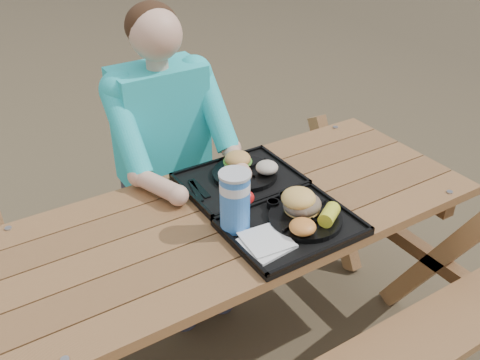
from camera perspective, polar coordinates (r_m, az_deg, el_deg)
ground at (r=2.48m, az=0.00°, el=-17.54°), size 60.00×60.00×0.00m
picnic_table at (r=2.21m, az=0.00°, el=-11.19°), size 1.80×1.49×0.75m
tray_near at (r=1.88m, az=5.50°, el=-5.08°), size 0.45×0.35×0.02m
tray_far at (r=2.12m, az=-0.02°, el=-0.12°), size 0.45×0.35×0.02m
plate_near at (r=1.89m, az=6.95°, el=-4.12°), size 0.26×0.26×0.02m
plate_far at (r=2.13m, az=0.51°, el=0.68°), size 0.26×0.26×0.02m
napkin_stack at (r=1.77m, az=2.74°, el=-6.74°), size 0.17×0.17×0.02m
soda_cup at (r=1.80m, az=-0.55°, el=-2.37°), size 0.10×0.10×0.21m
condiment_bbq at (r=1.95m, az=3.53°, el=-2.58°), size 0.05×0.05×0.03m
condiment_mustard at (r=1.99m, az=4.86°, el=-1.87°), size 0.05×0.05×0.03m
sandwich at (r=1.88m, az=6.72°, el=-1.58°), size 0.13×0.13×0.13m
mac_cheese at (r=1.80m, az=6.70°, el=-4.97°), size 0.09×0.09×0.05m
corn_cob at (r=1.86m, az=9.49°, el=-3.66°), size 0.12×0.12×0.05m
cutlery_far at (r=2.06m, az=-4.36°, el=-0.89°), size 0.03×0.15×0.01m
burger at (r=2.14m, az=-0.26°, el=2.59°), size 0.11×0.11×0.10m
baked_beans at (r=2.06m, az=0.07°, el=0.30°), size 0.08×0.08×0.03m
potato_salad at (r=2.11m, az=2.89°, el=1.35°), size 0.09×0.09×0.05m
diner at (r=2.44m, az=-7.86°, el=0.90°), size 0.48×0.84×1.28m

